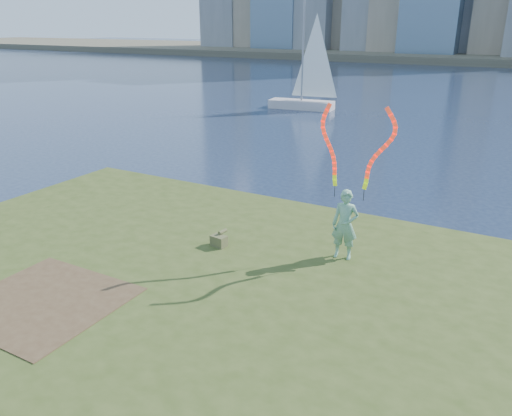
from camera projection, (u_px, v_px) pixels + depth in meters
The scene contains 7 objects.
ground at pixel (213, 293), 12.55m from camera, with size 320.00×320.00×0.00m, color #1A2741.
grassy_knoll at pixel (153, 327), 10.56m from camera, with size 20.00×18.00×0.80m.
dirt_patch at pixel (43, 301), 10.65m from camera, with size 3.20×3.00×0.02m, color #47331E.
far_shore at pixel (505, 56), 90.09m from camera, with size 320.00×40.00×1.20m, color #514C3B.
woman_with_ribbons at pixel (347, 205), 12.20m from camera, with size 2.10×0.52×4.15m.
canvas_bag at pixel (219, 240), 13.26m from camera, with size 0.44×0.50×0.39m.
sailboat at pixel (305, 91), 38.52m from camera, with size 5.37×2.12×8.07m.
Camera 1 is at (6.29, -9.09, 6.41)m, focal length 35.00 mm.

